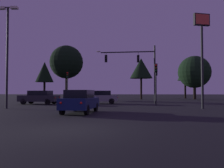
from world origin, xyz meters
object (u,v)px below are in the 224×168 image
car_crossing_right (101,97)px  tree_center_horizon (141,68)px  tree_behind_sign (45,72)px  traffic_light_corner_left (156,76)px  tree_lot_edge (66,62)px  car_nearside_lane (80,101)px  parking_lot_lamp_post (7,44)px  tree_right_cluster (194,72)px  traffic_light_median (156,79)px  tree_left_far (185,74)px  car_crossing_left (39,97)px  traffic_light_corner_right (67,81)px  store_sign_illuminated (202,40)px  traffic_signal_mast_arm (137,64)px

car_crossing_right → tree_center_horizon: (5.69, 15.37, 4.88)m
tree_center_horizon → tree_behind_sign: bearing=-168.7°
traffic_light_corner_left → car_crossing_right: size_ratio=1.04×
traffic_light_corner_left → tree_lot_edge: bearing=139.8°
car_nearside_lane → parking_lot_lamp_post: (-6.94, 3.47, 4.60)m
tree_center_horizon → tree_right_cluster: bearing=4.9°
traffic_light_median → tree_left_far: bearing=65.2°
car_nearside_lane → car_crossing_left: (-6.69, 9.94, 0.00)m
traffic_light_corner_right → car_crossing_right: (4.70, -2.84, -2.07)m
car_crossing_left → store_sign_illuminated: (16.00, -5.69, 4.92)m
car_crossing_right → traffic_light_median: bearing=25.4°
car_nearside_lane → car_crossing_left: 11.99m
parking_lot_lamp_post → tree_right_cluster: 32.98m
tree_right_cluster → tree_lot_edge: bearing=-157.8°
car_crossing_right → tree_right_cluster: (15.52, 16.21, 4.23)m
tree_right_cluster → tree_lot_edge: 23.34m
traffic_signal_mast_arm → traffic_light_corner_left: size_ratio=1.70×
traffic_light_median → traffic_light_corner_left: bearing=-97.7°
car_crossing_left → tree_behind_sign: bearing=108.3°
traffic_light_median → car_crossing_right: size_ratio=1.06×
car_nearside_lane → parking_lot_lamp_post: 9.02m
car_nearside_lane → tree_center_horizon: tree_center_horizon is taller
traffic_light_corner_right → store_sign_illuminated: 17.39m
tree_lot_edge → tree_behind_sign: bearing=138.0°
tree_right_cluster → car_crossing_left: bearing=-141.6°
traffic_light_corner_right → tree_right_cluster: size_ratio=0.50×
traffic_light_median → tree_right_cluster: 15.72m
traffic_signal_mast_arm → car_nearside_lane: traffic_signal_mast_arm is taller
car_crossing_left → tree_left_far: bearing=45.9°
tree_lot_edge → parking_lot_lamp_post: bearing=-93.4°
traffic_light_corner_left → tree_left_far: tree_left_far is taller
traffic_light_corner_right → tree_behind_sign: (-6.49, 9.17, 1.93)m
car_crossing_left → tree_center_horizon: (12.43, 16.80, 4.87)m
traffic_light_corner_left → tree_lot_edge: 16.09m
traffic_light_median → car_crossing_right: bearing=-154.6°
traffic_light_corner_left → store_sign_illuminated: size_ratio=0.54×
parking_lot_lamp_post → store_sign_illuminated: (16.25, 0.79, 0.33)m
car_crossing_right → traffic_signal_mast_arm: bearing=17.8°
tree_behind_sign → tree_lot_edge: bearing=-42.0°
tree_left_far → tree_lot_edge: 25.22m
car_crossing_left → car_crossing_right: size_ratio=1.09×
traffic_signal_mast_arm → tree_center_horizon: (1.37, 13.98, 0.91)m
tree_left_far → tree_right_cluster: (0.44, -4.90, -0.11)m
parking_lot_lamp_post → tree_right_cluster: size_ratio=1.07×
traffic_light_corner_left → car_nearside_lane: size_ratio=1.05×
parking_lot_lamp_post → tree_left_far: size_ratio=1.29×
parking_lot_lamp_post → tree_lot_edge: size_ratio=1.02×
traffic_light_median → store_sign_illuminated: (2.43, -10.36, 2.62)m
traffic_light_corner_right → car_crossing_right: 5.87m
tree_right_cluster → store_sign_illuminated: bearing=-105.0°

